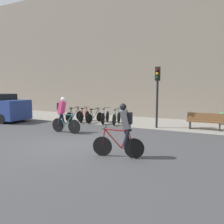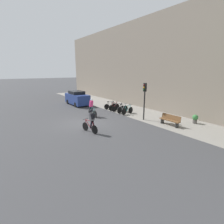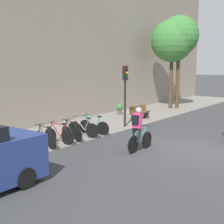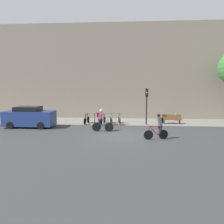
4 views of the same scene
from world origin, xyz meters
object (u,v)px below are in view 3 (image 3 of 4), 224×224
(parked_bike_4, at_px, (94,126))
(bench, at_px, (139,112))
(traffic_light_pole, at_px, (125,85))
(parked_bike_0, at_px, (45,138))
(parked_bike_1, at_px, (59,135))
(cyclist_pink, at_px, (138,129))
(parked_bike_3, at_px, (83,129))
(potted_plant, at_px, (119,108))
(parked_bike_2, at_px, (72,132))

(parked_bike_4, bearing_deg, bench, 5.27)
(traffic_light_pole, height_order, bench, traffic_light_pole)
(parked_bike_0, xyz_separation_m, traffic_light_pole, (5.73, -0.14, 1.98))
(parked_bike_1, bearing_deg, cyclist_pink, -73.79)
(parked_bike_3, height_order, traffic_light_pole, traffic_light_pole)
(traffic_light_pole, bearing_deg, bench, 13.65)
(parked_bike_4, bearing_deg, cyclist_pink, -111.36)
(bench, bearing_deg, potted_plant, 67.81)
(parked_bike_2, distance_m, potted_plant, 8.01)
(parked_bike_2, height_order, bench, parked_bike_2)
(parked_bike_2, bearing_deg, parked_bike_4, 0.03)
(parked_bike_2, xyz_separation_m, potted_plant, (7.54, 2.70, 0.05))
(cyclist_pink, distance_m, parked_bike_0, 3.97)
(parked_bike_3, relative_size, parked_bike_4, 0.98)
(cyclist_pink, bearing_deg, parked_bike_0, 117.41)
(parked_bike_2, height_order, parked_bike_4, parked_bike_4)
(parked_bike_4, bearing_deg, parked_bike_0, -180.00)
(parked_bike_2, distance_m, parked_bike_4, 1.59)
(parked_bike_0, height_order, parked_bike_4, parked_bike_4)
(bench, distance_m, potted_plant, 2.42)
(parked_bike_0, bearing_deg, parked_bike_4, 0.00)
(cyclist_pink, relative_size, parked_bike_1, 1.11)
(cyclist_pink, relative_size, parked_bike_2, 1.11)
(parked_bike_2, height_order, potted_plant, parked_bike_2)
(cyclist_pink, height_order, parked_bike_1, cyclist_pink)
(parked_bike_0, relative_size, parked_bike_4, 0.93)
(parked_bike_1, distance_m, potted_plant, 8.76)
(bench, bearing_deg, parked_bike_0, -176.76)
(parked_bike_3, bearing_deg, bench, 4.55)
(bench, bearing_deg, cyclist_pink, -148.27)
(parked_bike_4, distance_m, bench, 5.06)
(traffic_light_pole, bearing_deg, potted_plant, 39.89)
(parked_bike_3, xyz_separation_m, potted_plant, (6.74, 2.70, 0.02))
(cyclist_pink, bearing_deg, parked_bike_3, 80.70)
(parked_bike_0, distance_m, parked_bike_4, 3.18)
(traffic_light_pole, bearing_deg, parked_bike_2, 178.09)
(parked_bike_3, xyz_separation_m, bench, (5.83, 0.46, 0.06))
(cyclist_pink, relative_size, traffic_light_pole, 0.53)
(parked_bike_3, distance_m, bench, 5.85)
(potted_plant, bearing_deg, traffic_light_pole, -140.11)
(parked_bike_4, bearing_deg, traffic_light_pole, -3.11)
(cyclist_pink, bearing_deg, parked_bike_1, 106.21)
(cyclist_pink, relative_size, potted_plant, 2.30)
(parked_bike_1, distance_m, parked_bike_3, 1.59)
(parked_bike_2, bearing_deg, parked_bike_3, 0.13)
(parked_bike_1, height_order, traffic_light_pole, traffic_light_pole)
(parked_bike_0, xyz_separation_m, parked_bike_2, (1.59, -0.00, -0.01))
(cyclist_pink, bearing_deg, potted_plant, 40.26)
(potted_plant, bearing_deg, parked_bike_2, -160.28)
(parked_bike_1, bearing_deg, parked_bike_0, -179.96)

